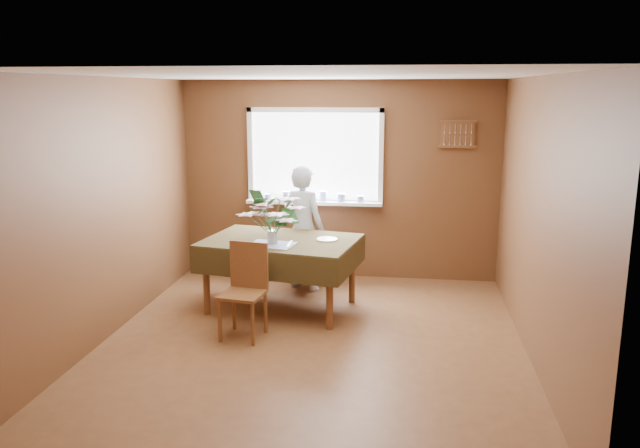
# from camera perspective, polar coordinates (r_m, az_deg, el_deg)

# --- Properties ---
(floor) EXTENTS (4.50, 4.50, 0.00)m
(floor) POSITION_cam_1_polar(r_m,az_deg,el_deg) (6.08, -0.73, -10.82)
(floor) COLOR brown
(floor) RESTS_ON ground
(ceiling) EXTENTS (4.50, 4.50, 0.00)m
(ceiling) POSITION_cam_1_polar(r_m,az_deg,el_deg) (5.60, -0.80, 13.45)
(ceiling) COLOR white
(ceiling) RESTS_ON wall_back
(wall_back) EXTENTS (4.00, 0.00, 4.00)m
(wall_back) POSITION_cam_1_polar(r_m,az_deg,el_deg) (7.91, 1.72, 4.00)
(wall_back) COLOR brown
(wall_back) RESTS_ON floor
(wall_front) EXTENTS (4.00, 0.00, 4.00)m
(wall_front) POSITION_cam_1_polar(r_m,az_deg,el_deg) (3.57, -6.29, -6.28)
(wall_front) COLOR brown
(wall_front) RESTS_ON floor
(wall_left) EXTENTS (0.00, 4.50, 4.50)m
(wall_left) POSITION_cam_1_polar(r_m,az_deg,el_deg) (6.33, -18.98, 1.26)
(wall_left) COLOR brown
(wall_left) RESTS_ON floor
(wall_right) EXTENTS (0.00, 4.50, 4.50)m
(wall_right) POSITION_cam_1_polar(r_m,az_deg,el_deg) (5.76, 19.30, 0.21)
(wall_right) COLOR brown
(wall_right) RESTS_ON floor
(window_assembly) EXTENTS (1.72, 0.20, 1.22)m
(window_assembly) POSITION_cam_1_polar(r_m,az_deg,el_deg) (7.88, -0.50, 4.71)
(window_assembly) COLOR white
(window_assembly) RESTS_ON wall_back
(spoon_rack) EXTENTS (0.44, 0.05, 0.33)m
(spoon_rack) POSITION_cam_1_polar(r_m,az_deg,el_deg) (7.79, 12.49, 8.03)
(spoon_rack) COLOR brown
(spoon_rack) RESTS_ON wall_back
(dining_table) EXTENTS (1.78, 1.36, 0.79)m
(dining_table) POSITION_cam_1_polar(r_m,az_deg,el_deg) (6.80, -3.61, -2.20)
(dining_table) COLOR brown
(dining_table) RESTS_ON floor
(chair_far) EXTENTS (0.57, 0.57, 0.97)m
(chair_far) POSITION_cam_1_polar(r_m,az_deg,el_deg) (7.65, -1.08, -1.78)
(chair_far) COLOR brown
(chair_far) RESTS_ON floor
(chair_near) EXTENTS (0.45, 0.45, 0.92)m
(chair_near) POSITION_cam_1_polar(r_m,az_deg,el_deg) (6.16, -6.83, -5.60)
(chair_near) COLOR brown
(chair_near) RESTS_ON floor
(seated_woman) EXTENTS (0.65, 0.56, 1.51)m
(seated_woman) POSITION_cam_1_polar(r_m,az_deg,el_deg) (7.46, -1.53, -0.35)
(seated_woman) COLOR white
(seated_woman) RESTS_ON floor
(flower_bouquet) EXTENTS (0.57, 0.57, 0.49)m
(flower_bouquet) POSITION_cam_1_polar(r_m,az_deg,el_deg) (6.54, -4.42, 0.92)
(flower_bouquet) COLOR white
(flower_bouquet) RESTS_ON dining_table
(side_plate) EXTENTS (0.31, 0.31, 0.01)m
(side_plate) POSITION_cam_1_polar(r_m,az_deg,el_deg) (6.74, 0.63, -1.41)
(side_plate) COLOR white
(side_plate) RESTS_ON dining_table
(table_knife) EXTENTS (0.02, 0.23, 0.00)m
(table_knife) POSITION_cam_1_polar(r_m,az_deg,el_deg) (6.55, -2.81, -1.80)
(table_knife) COLOR silver
(table_knife) RESTS_ON dining_table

